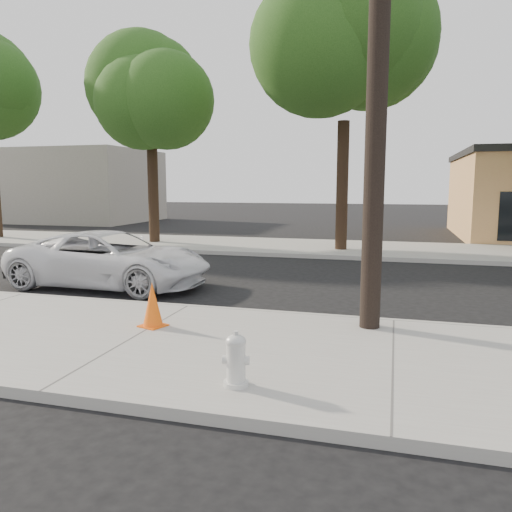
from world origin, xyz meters
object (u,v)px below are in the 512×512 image
object	(u,v)px
fire_hydrant	(236,361)
traffic_cone	(153,305)
utility_pole	(379,48)
police_cruiser	(110,259)

from	to	relation	value
fire_hydrant	traffic_cone	world-z (taller)	traffic_cone
utility_pole	fire_hydrant	bearing A→B (deg)	-115.26
police_cruiser	fire_hydrant	world-z (taller)	police_cruiser
police_cruiser	fire_hydrant	size ratio (longest dim) A/B	7.98
utility_pole	fire_hydrant	size ratio (longest dim) A/B	14.15
police_cruiser	traffic_cone	distance (m)	4.54
police_cruiser	traffic_cone	size ratio (longest dim) A/B	6.60
utility_pole	police_cruiser	size ratio (longest dim) A/B	1.77
fire_hydrant	utility_pole	bearing A→B (deg)	55.29
police_cruiser	traffic_cone	bearing A→B (deg)	-138.13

